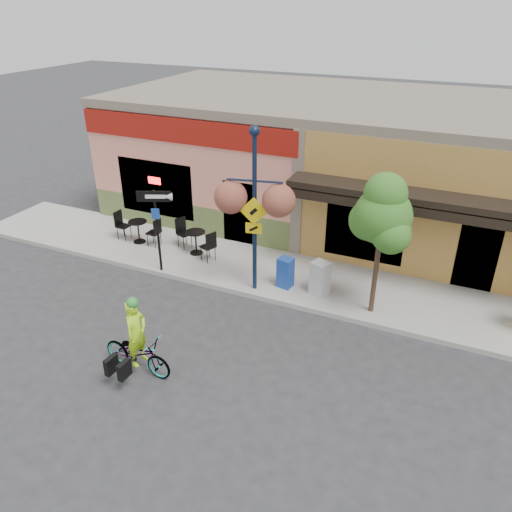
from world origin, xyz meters
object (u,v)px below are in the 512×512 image
(one_way_sign, at_px, (158,232))
(bicycle, at_px, (137,353))
(building, at_px, (361,161))
(newspaper_box_blue, at_px, (285,273))
(newspaper_box_grey, at_px, (320,278))
(street_tree, at_px, (379,246))
(lamp_post, at_px, (255,213))
(cyclist_rider, at_px, (138,342))

(one_way_sign, bearing_deg, bicycle, -86.60)
(building, bearing_deg, bicycle, -102.12)
(newspaper_box_blue, height_order, newspaper_box_grey, newspaper_box_grey)
(street_tree, bearing_deg, newspaper_box_blue, 174.81)
(building, bearing_deg, newspaper_box_blue, -94.82)
(lamp_post, bearing_deg, one_way_sign, 170.98)
(newspaper_box_grey, height_order, street_tree, street_tree)
(bicycle, relative_size, cyclist_rider, 1.11)
(street_tree, bearing_deg, building, 107.62)
(building, distance_m, lamp_post, 6.78)
(street_tree, bearing_deg, one_way_sign, -176.29)
(cyclist_rider, relative_size, newspaper_box_blue, 1.77)
(lamp_post, distance_m, one_way_sign, 3.25)
(lamp_post, relative_size, newspaper_box_grey, 4.70)
(newspaper_box_blue, bearing_deg, lamp_post, -140.23)
(lamp_post, bearing_deg, newspaper_box_grey, 1.89)
(cyclist_rider, distance_m, street_tree, 6.29)
(one_way_sign, distance_m, street_tree, 6.45)
(one_way_sign, xyz_separation_m, newspaper_box_grey, (4.87, 0.67, -0.80))
(building, xyz_separation_m, cyclist_rider, (-2.27, -10.82, -1.45))
(newspaper_box_blue, bearing_deg, building, 94.76)
(cyclist_rider, relative_size, newspaper_box_grey, 1.61)
(bicycle, distance_m, cyclist_rider, 0.34)
(cyclist_rider, height_order, newspaper_box_grey, cyclist_rider)
(lamp_post, distance_m, newspaper_box_grey, 2.62)
(newspaper_box_blue, distance_m, newspaper_box_grey, 1.03)
(lamp_post, height_order, street_tree, lamp_post)
(building, relative_size, one_way_sign, 7.02)
(bicycle, distance_m, newspaper_box_grey, 5.44)
(street_tree, bearing_deg, bicycle, -134.87)
(cyclist_rider, distance_m, newspaper_box_blue, 4.95)
(lamp_post, bearing_deg, bicycle, -116.69)
(bicycle, relative_size, lamp_post, 0.38)
(lamp_post, relative_size, one_way_sign, 1.81)
(lamp_post, distance_m, street_tree, 3.36)
(street_tree, bearing_deg, newspaper_box_grey, 170.55)
(newspaper_box_grey, bearing_deg, bicycle, -101.91)
(bicycle, bearing_deg, one_way_sign, 29.95)
(cyclist_rider, distance_m, newspaper_box_grey, 5.41)
(building, distance_m, newspaper_box_grey, 6.40)
(one_way_sign, bearing_deg, lamp_post, -19.98)
(bicycle, relative_size, one_way_sign, 0.69)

